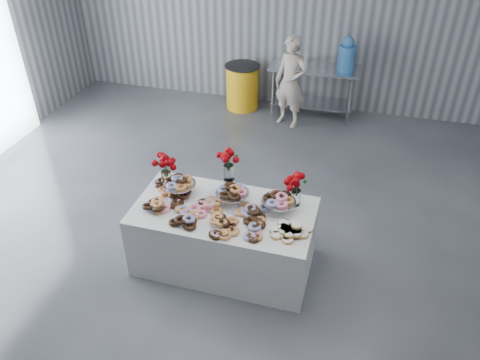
# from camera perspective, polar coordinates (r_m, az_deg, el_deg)

# --- Properties ---
(ground) EXTENTS (9.00, 9.00, 0.00)m
(ground) POSITION_cam_1_polar(r_m,az_deg,el_deg) (5.33, -3.70, -10.77)
(ground) COLOR #35373C
(ground) RESTS_ON ground
(room_walls) EXTENTS (8.04, 9.04, 4.02)m
(room_walls) POSITION_cam_1_polar(r_m,az_deg,el_deg) (4.09, -8.62, 17.92)
(room_walls) COLOR gray
(room_walls) RESTS_ON ground
(display_table) EXTENTS (1.91, 1.03, 0.75)m
(display_table) POSITION_cam_1_polar(r_m,az_deg,el_deg) (5.15, -1.92, -6.92)
(display_table) COLOR white
(display_table) RESTS_ON ground
(prep_table) EXTENTS (1.50, 0.60, 0.90)m
(prep_table) POSITION_cam_1_polar(r_m,az_deg,el_deg) (8.29, 8.92, 11.66)
(prep_table) COLOR silver
(prep_table) RESTS_ON ground
(donut_mounds) EXTENTS (1.82, 0.82, 0.09)m
(donut_mounds) POSITION_cam_1_polar(r_m,az_deg,el_deg) (4.85, -2.19, -3.57)
(donut_mounds) COLOR #D08C4C
(donut_mounds) RESTS_ON display_table
(cake_stand_left) EXTENTS (0.36, 0.36, 0.17)m
(cake_stand_left) POSITION_cam_1_polar(r_m,az_deg,el_deg) (5.11, -7.41, -0.32)
(cake_stand_left) COLOR silver
(cake_stand_left) RESTS_ON display_table
(cake_stand_mid) EXTENTS (0.36, 0.36, 0.17)m
(cake_stand_mid) POSITION_cam_1_polar(r_m,az_deg,el_deg) (4.93, -0.95, -1.43)
(cake_stand_mid) COLOR silver
(cake_stand_mid) RESTS_ON display_table
(cake_stand_right) EXTENTS (0.36, 0.36, 0.17)m
(cake_stand_right) POSITION_cam_1_polar(r_m,az_deg,el_deg) (4.83, 4.74, -2.39)
(cake_stand_right) COLOR silver
(cake_stand_right) RESTS_ON display_table
(danish_pile) EXTENTS (0.48, 0.48, 0.11)m
(danish_pile) POSITION_cam_1_polar(r_m,az_deg,el_deg) (4.63, 6.33, -5.78)
(danish_pile) COLOR white
(danish_pile) RESTS_ON display_table
(bouquet_left) EXTENTS (0.26, 0.26, 0.42)m
(bouquet_left) POSITION_cam_1_polar(r_m,az_deg,el_deg) (5.17, -9.17, 2.07)
(bouquet_left) COLOR white
(bouquet_left) RESTS_ON display_table
(bouquet_right) EXTENTS (0.26, 0.26, 0.42)m
(bouquet_right) POSITION_cam_1_polar(r_m,az_deg,el_deg) (4.84, 6.93, -0.17)
(bouquet_right) COLOR white
(bouquet_right) RESTS_ON display_table
(bouquet_center) EXTENTS (0.26, 0.26, 0.57)m
(bouquet_center) POSITION_cam_1_polar(r_m,az_deg,el_deg) (4.98, -1.41, 2.29)
(bouquet_center) COLOR silver
(bouquet_center) RESTS_ON display_table
(water_jug) EXTENTS (0.28, 0.28, 0.55)m
(water_jug) POSITION_cam_1_polar(r_m,az_deg,el_deg) (8.07, 12.88, 14.63)
(water_jug) COLOR #4290E1
(water_jug) RESTS_ON prep_table
(drink_bottles) EXTENTS (0.54, 0.08, 0.27)m
(drink_bottles) POSITION_cam_1_polar(r_m,az_deg,el_deg) (8.08, 6.77, 14.41)
(drink_bottles) COLOR #268C33
(drink_bottles) RESTS_ON prep_table
(person) EXTENTS (0.65, 0.54, 1.52)m
(person) POSITION_cam_1_polar(r_m,az_deg,el_deg) (7.88, 6.19, 11.78)
(person) COLOR #CC8C93
(person) RESTS_ON ground
(trash_barrel) EXTENTS (0.63, 0.63, 0.80)m
(trash_barrel) POSITION_cam_1_polar(r_m,az_deg,el_deg) (8.58, 0.28, 11.32)
(trash_barrel) COLOR gold
(trash_barrel) RESTS_ON ground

